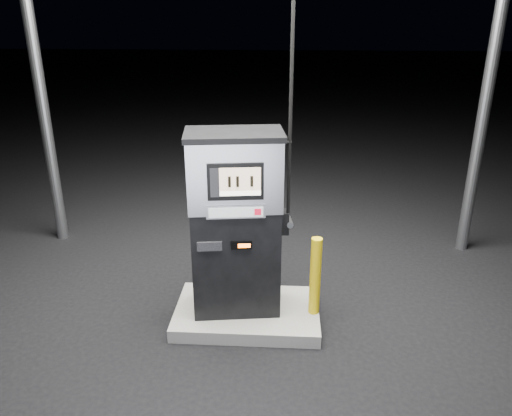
{
  "coord_description": "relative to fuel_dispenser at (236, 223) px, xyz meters",
  "views": [
    {
      "loc": [
        0.39,
        -4.77,
        3.27
      ],
      "look_at": [
        0.1,
        0.0,
        1.36
      ],
      "focal_mm": 35.0,
      "sensor_mm": 36.0,
      "label": 1
    }
  ],
  "objects": [
    {
      "name": "pump_island",
      "position": [
        0.12,
        -0.02,
        -1.1
      ],
      "size": [
        1.6,
        1.0,
        0.15
      ],
      "primitive_type": "cube",
      "color": "slate",
      "rests_on": "ground"
    },
    {
      "name": "ground",
      "position": [
        0.12,
        -0.02,
        -1.18
      ],
      "size": [
        80.0,
        80.0,
        0.0
      ],
      "primitive_type": "plane",
      "color": "black",
      "rests_on": "ground"
    },
    {
      "name": "bollard_right",
      "position": [
        0.86,
        -0.06,
        -0.58
      ],
      "size": [
        0.13,
        0.13,
        0.9
      ],
      "primitive_type": "cylinder",
      "rotation": [
        0.0,
        0.0,
        -0.13
      ],
      "color": "#DAB60C",
      "rests_on": "pump_island"
    },
    {
      "name": "fuel_dispenser",
      "position": [
        0.0,
        0.0,
        0.0
      ],
      "size": [
        1.14,
        0.72,
        4.15
      ],
      "rotation": [
        0.0,
        0.0,
        0.13
      ],
      "color": "black",
      "rests_on": "pump_island"
    },
    {
      "name": "bollard_left",
      "position": [
        -0.43,
        0.02,
        -0.61
      ],
      "size": [
        0.13,
        0.13,
        0.83
      ],
      "primitive_type": "cylinder",
      "rotation": [
        0.0,
        0.0,
        0.19
      ],
      "color": "#DAB60C",
      "rests_on": "pump_island"
    }
  ]
}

